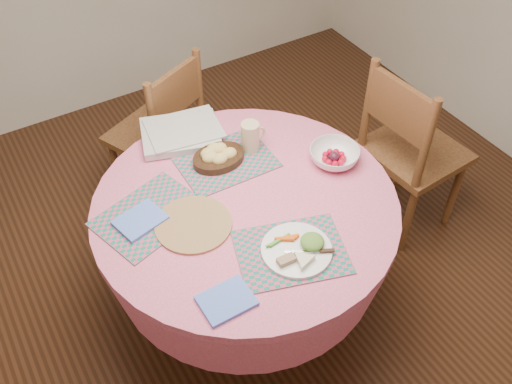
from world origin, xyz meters
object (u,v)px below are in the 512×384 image
dining_table (246,234)px  chair_back (162,131)px  chair_right (408,149)px  bread_bowl (218,155)px  dinner_plate (299,249)px  wicker_trivet (193,224)px  fruit_bowl (334,156)px  latte_mug (251,136)px

dining_table → chair_back: bearing=89.2°
chair_right → bread_bowl: bearing=75.9°
dinner_plate → bread_bowl: bearing=91.6°
chair_right → wicker_trivet: (-1.24, -0.10, 0.24)m
wicker_trivet → dinner_plate: dinner_plate is taller
chair_back → dinner_plate: chair_back is taller
wicker_trivet → fruit_bowl: (0.68, 0.02, 0.03)m
wicker_trivet → fruit_bowl: fruit_bowl is taller
wicker_trivet → latte_mug: (0.42, 0.27, 0.07)m
fruit_bowl → dining_table: bearing=-178.5°
chair_back → dinner_plate: size_ratio=3.54×
wicker_trivet → bread_bowl: (0.26, 0.27, 0.03)m
chair_right → bread_bowl: (-0.98, 0.18, 0.27)m
chair_back → bread_bowl: (0.01, -0.64, 0.30)m
wicker_trivet → latte_mug: latte_mug is taller
latte_mug → wicker_trivet: bearing=-147.2°
dining_table → fruit_bowl: fruit_bowl is taller
chair_right → bread_bowl: 1.03m
dining_table → bread_bowl: (0.02, 0.27, 0.23)m
wicker_trivet → bread_bowl: bread_bowl is taller
bread_bowl → fruit_bowl: bearing=-30.8°
chair_right → bread_bowl: chair_right is taller
dining_table → latte_mug: size_ratio=9.14×
bread_bowl → fruit_bowl: size_ratio=0.87×
chair_right → fruit_bowl: bearing=94.1°
dining_table → chair_right: chair_right is taller
dining_table → fruit_bowl: bearing=1.5°
bread_bowl → latte_mug: size_ratio=1.70×
chair_back → latte_mug: 0.74m
dining_table → latte_mug: (0.18, 0.27, 0.27)m
chair_back → wicker_trivet: (-0.25, -0.91, 0.27)m
dinner_plate → chair_right: bearing=23.4°
dinner_plate → latte_mug: bearing=76.1°
dining_table → wicker_trivet: bearing=-178.8°
chair_back → latte_mug: chair_back is taller
fruit_bowl → bread_bowl: bearing=149.2°
dinner_plate → latte_mug: 0.61m
chair_back → chair_right: bearing=116.0°
chair_right → latte_mug: (-0.82, 0.17, 0.31)m
dining_table → fruit_bowl: 0.50m
latte_mug → fruit_bowl: bearing=-43.9°
bread_bowl → latte_mug: latte_mug is taller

